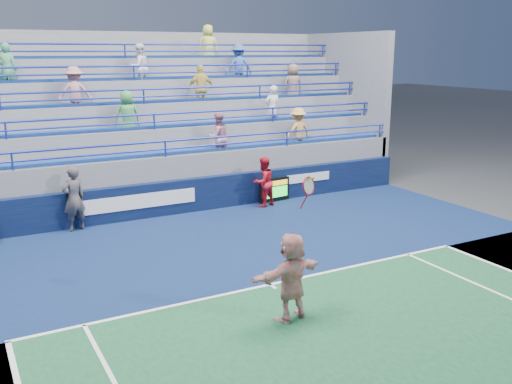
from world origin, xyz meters
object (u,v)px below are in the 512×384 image
ball_girl (263,182)px  tennis_player (292,277)px  line_judge (74,199)px  serve_speed_board (274,190)px

ball_girl → tennis_player: bearing=49.9°
tennis_player → ball_girl: bearing=64.6°
line_judge → ball_girl: bearing=159.1°
line_judge → tennis_player: bearing=89.8°
serve_speed_board → ball_girl: 0.85m
serve_speed_board → tennis_player: size_ratio=0.43×
line_judge → ball_girl: size_ratio=1.14×
serve_speed_board → tennis_player: 8.98m
serve_speed_board → ball_girl: bearing=-150.0°
tennis_player → ball_girl: (3.58, 7.54, -0.04)m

